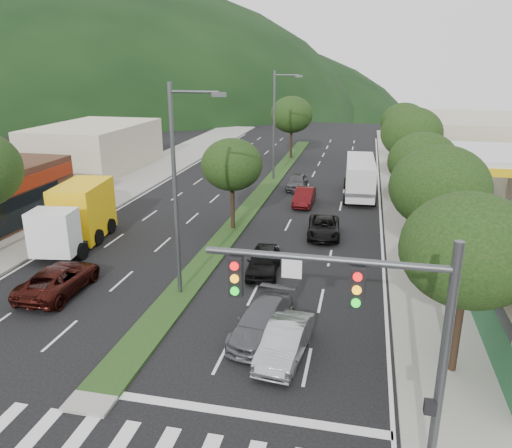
% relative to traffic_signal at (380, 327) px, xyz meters
% --- Properties ---
extents(ground, '(160.00, 160.00, 0.00)m').
position_rel_traffic_signal_xyz_m(ground, '(-9.03, 1.54, -4.65)').
color(ground, black).
rests_on(ground, ground).
extents(sidewalk_right, '(5.00, 90.00, 0.15)m').
position_rel_traffic_signal_xyz_m(sidewalk_right, '(3.47, 26.54, -4.57)').
color(sidewalk_right, gray).
rests_on(sidewalk_right, ground).
extents(sidewalk_left, '(6.00, 90.00, 0.15)m').
position_rel_traffic_signal_xyz_m(sidewalk_left, '(-22.03, 26.54, -4.57)').
color(sidewalk_left, gray).
rests_on(sidewalk_left, ground).
extents(median, '(1.60, 56.00, 0.12)m').
position_rel_traffic_signal_xyz_m(median, '(-9.03, 29.54, -4.59)').
color(median, '#1D3714').
rests_on(median, ground).
extents(crosswalk, '(19.00, 2.20, 0.01)m').
position_rel_traffic_signal_xyz_m(crosswalk, '(-9.03, -0.46, -4.64)').
color(crosswalk, silver).
rests_on(crosswalk, ground).
extents(traffic_signal, '(6.12, 0.40, 7.00)m').
position_rel_traffic_signal_xyz_m(traffic_signal, '(0.00, 0.00, 0.00)').
color(traffic_signal, '#47494C').
rests_on(traffic_signal, ground).
extents(bldg_left_far, '(9.00, 14.00, 4.60)m').
position_rel_traffic_signal_xyz_m(bldg_left_far, '(-28.03, 35.54, -2.35)').
color(bldg_left_far, beige).
rests_on(bldg_left_far, ground).
extents(bldg_right_far, '(10.00, 16.00, 5.20)m').
position_rel_traffic_signal_xyz_m(bldg_right_far, '(10.47, 45.54, -2.05)').
color(bldg_right_far, beige).
rests_on(bldg_right_far, ground).
extents(hill_far, '(176.00, 132.00, 82.00)m').
position_rel_traffic_signal_xyz_m(hill_far, '(-89.03, 111.54, -4.65)').
color(hill_far, black).
rests_on(hill_far, ground).
extents(tree_r_a, '(4.60, 4.60, 6.63)m').
position_rel_traffic_signal_xyz_m(tree_r_a, '(2.97, 5.54, 0.17)').
color(tree_r_a, black).
rests_on(tree_r_a, sidewalk_right).
extents(tree_r_b, '(4.80, 4.80, 6.94)m').
position_rel_traffic_signal_xyz_m(tree_r_b, '(2.97, 13.54, 0.39)').
color(tree_r_b, black).
rests_on(tree_r_b, sidewalk_right).
extents(tree_r_c, '(4.40, 4.40, 6.48)m').
position_rel_traffic_signal_xyz_m(tree_r_c, '(2.97, 21.54, 0.10)').
color(tree_r_c, black).
rests_on(tree_r_c, sidewalk_right).
extents(tree_r_d, '(5.00, 5.00, 7.17)m').
position_rel_traffic_signal_xyz_m(tree_r_d, '(2.97, 31.54, 0.54)').
color(tree_r_d, black).
rests_on(tree_r_d, sidewalk_right).
extents(tree_r_e, '(4.60, 4.60, 6.71)m').
position_rel_traffic_signal_xyz_m(tree_r_e, '(2.97, 41.54, 0.25)').
color(tree_r_e, black).
rests_on(tree_r_e, sidewalk_right).
extents(tree_med_near, '(4.00, 4.00, 6.02)m').
position_rel_traffic_signal_xyz_m(tree_med_near, '(-9.03, 19.54, -0.22)').
color(tree_med_near, black).
rests_on(tree_med_near, median).
extents(tree_med_far, '(4.80, 4.80, 6.94)m').
position_rel_traffic_signal_xyz_m(tree_med_far, '(-9.03, 45.54, 0.36)').
color(tree_med_far, black).
rests_on(tree_med_far, median).
extents(streetlight_near, '(2.60, 0.25, 10.00)m').
position_rel_traffic_signal_xyz_m(streetlight_near, '(-8.82, 9.54, 0.94)').
color(streetlight_near, '#47494C').
rests_on(streetlight_near, ground).
extents(streetlight_mid, '(2.60, 0.25, 10.00)m').
position_rel_traffic_signal_xyz_m(streetlight_mid, '(-8.82, 34.54, 0.94)').
color(streetlight_mid, '#47494C').
rests_on(streetlight_mid, ground).
extents(sedan_silver, '(1.87, 4.22, 1.35)m').
position_rel_traffic_signal_xyz_m(sedan_silver, '(-3.16, 5.26, -3.97)').
color(sedan_silver, '#97999E').
rests_on(sedan_silver, ground).
extents(suv_maroon, '(2.36, 5.01, 1.39)m').
position_rel_traffic_signal_xyz_m(suv_maroon, '(-14.86, 8.43, -3.95)').
color(suv_maroon, black).
rests_on(suv_maroon, ground).
extents(car_queue_a, '(1.96, 4.13, 1.36)m').
position_rel_traffic_signal_xyz_m(car_queue_a, '(-5.56, 12.86, -3.96)').
color(car_queue_a, black).
rests_on(car_queue_a, ground).
extents(car_queue_b, '(2.41, 4.84, 1.35)m').
position_rel_traffic_signal_xyz_m(car_queue_b, '(-4.31, 6.58, -3.97)').
color(car_queue_b, '#505055').
rests_on(car_queue_b, ground).
extents(car_queue_c, '(1.45, 4.09, 1.35)m').
position_rel_traffic_signal_xyz_m(car_queue_c, '(-5.07, 26.51, -3.97)').
color(car_queue_c, '#450B0D').
rests_on(car_queue_c, ground).
extents(car_queue_d, '(2.33, 4.49, 1.21)m').
position_rel_traffic_signal_xyz_m(car_queue_d, '(-2.94, 19.47, -4.04)').
color(car_queue_d, black).
rests_on(car_queue_d, ground).
extents(car_queue_e, '(1.62, 3.97, 1.35)m').
position_rel_traffic_signal_xyz_m(car_queue_e, '(-6.33, 31.51, -3.97)').
color(car_queue_e, '#46454A').
rests_on(car_queue_e, ground).
extents(box_truck, '(3.60, 7.52, 3.57)m').
position_rel_traffic_signal_xyz_m(box_truck, '(-17.72, 15.06, -2.96)').
color(box_truck, white).
rests_on(box_truck, ground).
extents(motorhome, '(2.80, 8.10, 3.07)m').
position_rel_traffic_signal_xyz_m(motorhome, '(-0.93, 30.19, -3.01)').
color(motorhome, silver).
rests_on(motorhome, ground).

